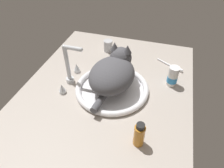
# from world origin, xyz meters

# --- Properties ---
(countertop) EXTENTS (1.11, 0.83, 0.03)m
(countertop) POSITION_xyz_m (0.00, 0.00, 0.01)
(countertop) COLOR #ADA399
(countertop) RESTS_ON ground
(sink_basin) EXTENTS (0.36, 0.36, 0.03)m
(sink_basin) POSITION_xyz_m (0.03, -0.03, 0.04)
(sink_basin) COLOR white
(sink_basin) RESTS_ON countertop
(faucet) EXTENTS (0.20, 0.11, 0.22)m
(faucet) POSITION_xyz_m (0.03, 0.19, 0.12)
(faucet) COLOR silver
(faucet) RESTS_ON countertop
(cat) EXTENTS (0.35, 0.24, 0.18)m
(cat) POSITION_xyz_m (0.05, -0.03, 0.13)
(cat) COLOR #4C4C51
(cat) RESTS_ON sink_basin
(amber_bottle) EXTENTS (0.04, 0.04, 0.11)m
(amber_bottle) POSITION_xyz_m (-0.23, -0.21, 0.08)
(amber_bottle) COLOR #C67A23
(amber_bottle) RESTS_ON countertop
(pill_bottle) EXTENTS (0.05, 0.05, 0.11)m
(pill_bottle) POSITION_xyz_m (0.15, -0.30, 0.08)
(pill_bottle) COLOR white
(pill_bottle) RESTS_ON countertop
(metal_jar) EXTENTS (0.05, 0.05, 0.07)m
(metal_jar) POSITION_xyz_m (0.37, 0.10, 0.07)
(metal_jar) COLOR #B2B5BA
(metal_jar) RESTS_ON countertop
(toothbrush) EXTENTS (0.10, 0.15, 0.02)m
(toothbrush) POSITION_xyz_m (0.31, -0.29, 0.04)
(toothbrush) COLOR silver
(toothbrush) RESTS_ON countertop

